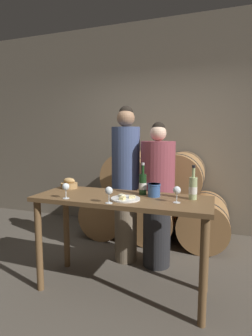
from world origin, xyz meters
TOP-DOWN VIEW (x-y plane):
  - ground_plane at (0.00, 0.00)m, footprint 10.00×10.00m
  - stone_wall_back at (0.00, 1.93)m, footprint 10.00×0.12m
  - barrel_stack at (-0.00, 1.39)m, footprint 2.03×0.84m
  - tasting_table at (0.00, 0.00)m, footprint 1.61×0.60m
  - person_left at (-0.17, 0.60)m, footprint 0.32×0.32m
  - person_right at (0.20, 0.60)m, footprint 0.38×0.38m
  - wine_bottle_red at (0.16, 0.15)m, footprint 0.07×0.07m
  - wine_bottle_white at (0.62, 0.11)m, footprint 0.07×0.07m
  - blue_crock at (0.28, 0.10)m, footprint 0.12×0.12m
  - bread_basket at (-0.66, 0.18)m, footprint 0.17×0.17m
  - cheese_plate at (0.07, -0.09)m, footprint 0.26×0.26m
  - wine_glass_far_left at (-0.45, -0.22)m, footprint 0.07×0.07m
  - wine_glass_left at (-0.02, -0.25)m, footprint 0.07×0.07m
  - wine_glass_center at (0.50, -0.05)m, footprint 0.07×0.07m

SIDE VIEW (x-z plane):
  - ground_plane at x=0.00m, z-range 0.00..0.00m
  - barrel_stack at x=0.00m, z-range -0.06..1.18m
  - tasting_table at x=0.00m, z-range 0.31..1.23m
  - person_right at x=0.20m, z-range 0.00..1.62m
  - cheese_plate at x=0.07m, z-range 0.91..0.94m
  - person_left at x=-0.17m, z-range 0.03..1.83m
  - bread_basket at x=-0.66m, z-range 0.90..1.01m
  - blue_crock at x=0.28m, z-range 0.92..1.04m
  - wine_glass_far_left at x=-0.45m, z-range 0.95..1.09m
  - wine_glass_left at x=-0.02m, z-range 0.95..1.09m
  - wine_glass_center at x=0.50m, z-range 0.95..1.09m
  - wine_bottle_red at x=0.16m, z-range 0.87..1.17m
  - wine_bottle_white at x=0.62m, z-range 0.87..1.17m
  - stone_wall_back at x=0.00m, z-range 0.00..3.20m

